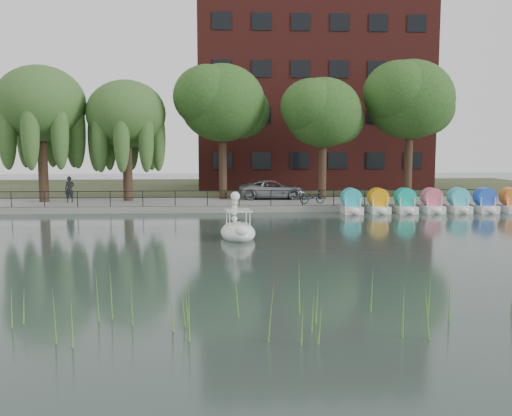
{
  "coord_description": "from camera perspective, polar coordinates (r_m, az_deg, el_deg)",
  "views": [
    {
      "loc": [
        -1.08,
        -22.35,
        4.3
      ],
      "look_at": [
        0.5,
        4.0,
        1.3
      ],
      "focal_mm": 40.0,
      "sensor_mm": 36.0,
      "label": 1
    }
  ],
  "objects": [
    {
      "name": "reed_bank",
      "position": [
        13.72,
        9.81,
        -9.25
      ],
      "size": [
        24.0,
        2.4,
        1.2
      ],
      "color": "#669938",
      "rests_on": "ground_plane"
    },
    {
      "name": "promenade",
      "position": [
        38.58,
        -1.81,
        0.38
      ],
      "size": [
        40.0,
        6.0,
        0.4
      ],
      "primitive_type": "cube",
      "color": "gray",
      "rests_on": "ground_plane"
    },
    {
      "name": "broadleaf_right",
      "position": [
        40.53,
        6.72,
        9.39
      ],
      "size": [
        5.4,
        5.4,
        8.32
      ],
      "color": "#473323",
      "rests_on": "promenade"
    },
    {
      "name": "minivan",
      "position": [
        40.23,
        1.7,
        2.01
      ],
      "size": [
        2.6,
        5.51,
        1.52
      ],
      "primitive_type": "imported",
      "rotation": [
        0.0,
        0.0,
        1.59
      ],
      "color": "gray",
      "rests_on": "promenade"
    },
    {
      "name": "kerb",
      "position": [
        35.65,
        -1.67,
        -0.12
      ],
      "size": [
        40.0,
        0.25,
        0.4
      ],
      "primitive_type": "cube",
      "color": "gray",
      "rests_on": "ground_plane"
    },
    {
      "name": "pedal_boat_row",
      "position": [
        37.26,
        17.17,
        0.51
      ],
      "size": [
        11.35,
        1.7,
        1.4
      ],
      "color": "white",
      "rests_on": "ground_plane"
    },
    {
      "name": "apartment_building",
      "position": [
        53.18,
        5.44,
        11.91
      ],
      "size": [
        20.0,
        10.07,
        18.0
      ],
      "color": "#4C1E16",
      "rests_on": "land_strip"
    },
    {
      "name": "willow_mid",
      "position": [
        39.91,
        -12.85,
        9.12
      ],
      "size": [
        5.32,
        5.32,
        8.15
      ],
      "color": "#473323",
      "rests_on": "promenade"
    },
    {
      "name": "swan_boat",
      "position": [
        25.86,
        -1.83,
        -2.07
      ],
      "size": [
        1.83,
        2.62,
        2.07
      ],
      "rotation": [
        0.0,
        0.0,
        0.13
      ],
      "color": "white",
      "rests_on": "ground_plane"
    },
    {
      "name": "broadleaf_far",
      "position": [
        43.16,
        15.17,
        10.38
      ],
      "size": [
        6.3,
        6.3,
        9.71
      ],
      "color": "#473323",
      "rests_on": "promenade"
    },
    {
      "name": "bicycle",
      "position": [
        37.14,
        5.65,
        1.2
      ],
      "size": [
        1.06,
        1.82,
        1.0
      ],
      "primitive_type": "imported",
      "rotation": [
        0.0,
        0.0,
        1.86
      ],
      "color": "gray",
      "rests_on": "promenade"
    },
    {
      "name": "land_strip",
      "position": [
        52.52,
        -2.25,
        1.98
      ],
      "size": [
        60.0,
        22.0,
        0.36
      ],
      "primitive_type": "cube",
      "color": "#47512D",
      "rests_on": "ground_plane"
    },
    {
      "name": "railing",
      "position": [
        35.75,
        -1.69,
        1.42
      ],
      "size": [
        32.0,
        0.05,
        1.0
      ],
      "color": "black",
      "rests_on": "promenade"
    },
    {
      "name": "ground_plane",
      "position": [
        22.78,
        -0.65,
        -4.39
      ],
      "size": [
        120.0,
        120.0,
        0.0
      ],
      "primitive_type": "plane",
      "color": "#364742"
    },
    {
      "name": "broadleaf_center",
      "position": [
        40.44,
        -3.37,
        10.39
      ],
      "size": [
        6.0,
        6.0,
        9.25
      ],
      "color": "#473323",
      "rests_on": "promenade"
    },
    {
      "name": "willow_left",
      "position": [
        40.72,
        -20.76,
        9.69
      ],
      "size": [
        5.88,
        5.88,
        9.01
      ],
      "color": "#473323",
      "rests_on": "promenade"
    },
    {
      "name": "pedestrian",
      "position": [
        39.92,
        -18.14,
        1.98
      ],
      "size": [
        0.73,
        0.5,
        1.98
      ],
      "primitive_type": "imported",
      "rotation": [
        0.0,
        0.0,
        0.03
      ],
      "color": "black",
      "rests_on": "promenade"
    }
  ]
}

